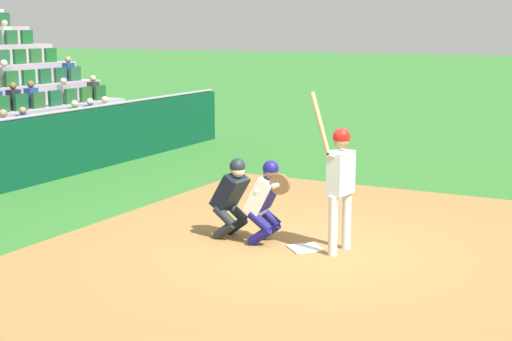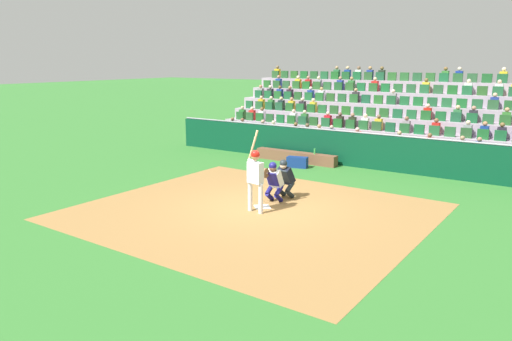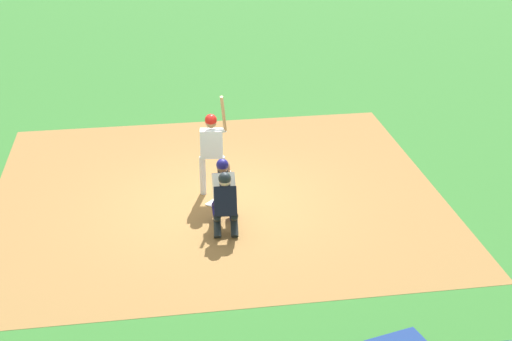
{
  "view_description": "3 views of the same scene",
  "coord_description": "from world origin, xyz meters",
  "px_view_note": "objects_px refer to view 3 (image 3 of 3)",
  "views": [
    {
      "loc": [
        9.77,
        4.15,
        3.16
      ],
      "look_at": [
        0.19,
        -0.71,
        1.13
      ],
      "focal_mm": 53.39,
      "sensor_mm": 36.0,
      "label": 1
    },
    {
      "loc": [
        -7.49,
        11.41,
        4.2
      ],
      "look_at": [
        0.29,
        -0.1,
        1.05
      ],
      "focal_mm": 34.2,
      "sensor_mm": 36.0,
      "label": 2
    },
    {
      "loc": [
        -1.53,
        -13.16,
        7.0
      ],
      "look_at": [
        0.58,
        -0.99,
        1.17
      ],
      "focal_mm": 51.2,
      "sensor_mm": 36.0,
      "label": 3
    }
  ],
  "objects_px": {
    "batter_at_plate": "(212,145)",
    "catcher_crouching": "(224,186)",
    "home_plate_marker": "(220,203)",
    "home_plate_umpire": "(225,202)"
  },
  "relations": [
    {
      "from": "catcher_crouching",
      "to": "home_plate_marker",
      "type": "bearing_deg",
      "value": 91.38
    },
    {
      "from": "home_plate_marker",
      "to": "batter_at_plate",
      "type": "relative_size",
      "value": 0.19
    },
    {
      "from": "catcher_crouching",
      "to": "home_plate_umpire",
      "type": "distance_m",
      "value": 0.6
    },
    {
      "from": "home_plate_marker",
      "to": "batter_at_plate",
      "type": "height_order",
      "value": "batter_at_plate"
    },
    {
      "from": "batter_at_plate",
      "to": "home_plate_umpire",
      "type": "relative_size",
      "value": 1.82
    },
    {
      "from": "batter_at_plate",
      "to": "catcher_crouching",
      "type": "relative_size",
      "value": 1.79
    },
    {
      "from": "batter_at_plate",
      "to": "catcher_crouching",
      "type": "height_order",
      "value": "batter_at_plate"
    },
    {
      "from": "catcher_crouching",
      "to": "home_plate_umpire",
      "type": "bearing_deg",
      "value": -95.29
    },
    {
      "from": "home_plate_marker",
      "to": "catcher_crouching",
      "type": "xyz_separation_m",
      "value": [
        0.02,
        -0.63,
        0.7
      ]
    },
    {
      "from": "catcher_crouching",
      "to": "home_plate_umpire",
      "type": "xyz_separation_m",
      "value": [
        -0.06,
        -0.6,
        -0.03
      ]
    }
  ]
}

